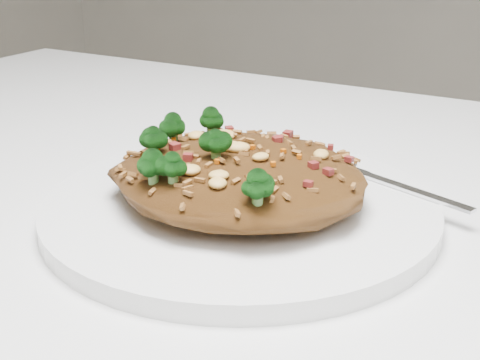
# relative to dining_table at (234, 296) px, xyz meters

# --- Properties ---
(dining_table) EXTENTS (1.20, 0.80, 0.75)m
(dining_table) POSITION_rel_dining_table_xyz_m (0.00, 0.00, 0.00)
(dining_table) COLOR white
(dining_table) RESTS_ON ground
(plate) EXTENTS (0.29, 0.29, 0.01)m
(plate) POSITION_rel_dining_table_xyz_m (0.02, -0.03, 0.10)
(plate) COLOR white
(plate) RESTS_ON dining_table
(fried_rice) EXTENTS (0.19, 0.17, 0.06)m
(fried_rice) POSITION_rel_dining_table_xyz_m (0.02, -0.03, 0.13)
(fried_rice) COLOR brown
(fried_rice) RESTS_ON plate
(fork) EXTENTS (0.16, 0.07, 0.00)m
(fork) POSITION_rel_dining_table_xyz_m (0.11, 0.05, 0.11)
(fork) COLOR silver
(fork) RESTS_ON plate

